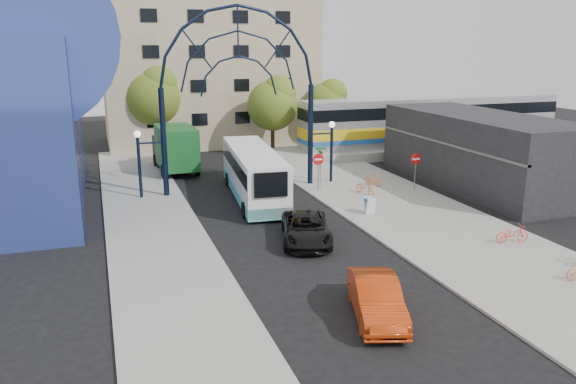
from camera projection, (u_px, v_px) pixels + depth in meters
name	position (u px, v px, depth m)	size (l,w,h in m)	color
ground	(318.00, 264.00, 25.32)	(120.00, 120.00, 0.00)	black
sidewalk_east	(424.00, 220.00, 31.47)	(8.00, 56.00, 0.12)	gray
plaza_west	(157.00, 237.00, 28.75)	(5.00, 50.00, 0.12)	gray
gateway_arch	(239.00, 61.00, 35.94)	(13.64, 0.44, 12.10)	black
stop_sign	(318.00, 163.00, 37.29)	(0.80, 0.07, 2.50)	slate
do_not_enter_sign	(416.00, 163.00, 37.41)	(0.76, 0.07, 2.48)	slate
street_name_sign	(320.00, 159.00, 37.93)	(0.70, 0.70, 2.80)	slate
sandwich_board	(370.00, 203.00, 32.35)	(0.55, 0.61, 0.99)	white
commercial_block_east	(479.00, 150.00, 38.84)	(6.00, 16.00, 5.00)	black
apartment_block	(207.00, 71.00, 56.14)	(20.00, 12.10, 14.00)	tan
train_platform	(431.00, 148.00, 51.61)	(32.00, 5.00, 0.80)	gray
train_car	(432.00, 121.00, 50.97)	(25.10, 3.05, 4.20)	#B7B7BC
tree_north_a	(274.00, 103.00, 49.77)	(4.48, 4.48, 7.00)	#382314
tree_north_b	(154.00, 95.00, 50.13)	(5.12, 5.12, 8.00)	#382314
tree_north_c	(327.00, 102.00, 53.57)	(4.16, 4.16, 6.50)	#382314
city_bus	(253.00, 173.00, 35.90)	(3.69, 11.65, 3.15)	white
green_truck	(175.00, 148.00, 43.52)	(2.94, 7.20, 3.60)	black
black_suv	(306.00, 228.00, 28.05)	(2.34, 5.07, 1.41)	black
red_sedan	(376.00, 299.00, 20.22)	(1.58, 4.52, 1.49)	#B8320B
bike_near_a	(365.00, 187.00, 36.70)	(0.57, 1.65, 0.86)	orange
bike_near_b	(373.00, 179.00, 38.86)	(0.43, 1.52, 0.92)	orange
bike_far_a	(512.00, 234.00, 27.64)	(0.60, 1.71, 0.90)	#FB4232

